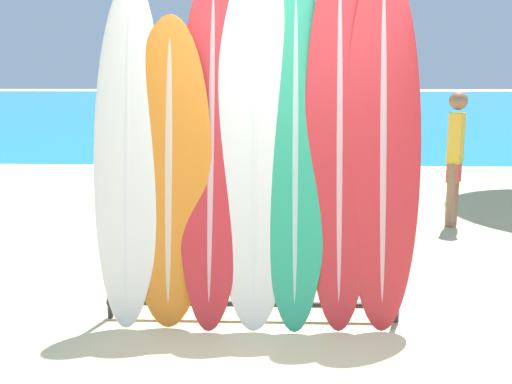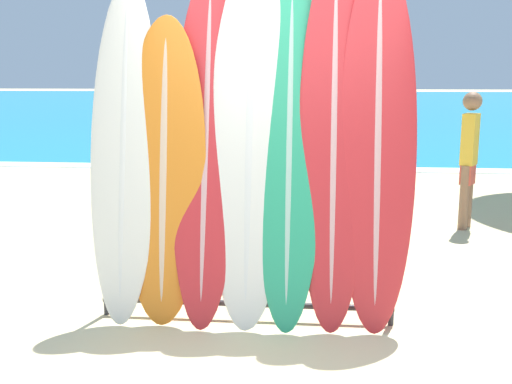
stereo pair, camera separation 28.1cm
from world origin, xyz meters
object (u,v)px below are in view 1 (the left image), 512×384
(surfboard_rack, at_px, (252,264))
(person_near_water, at_px, (317,153))
(surfboard_slot_3, at_px, (255,138))
(surfboard_slot_4, at_px, (295,147))
(surfboard_slot_1, at_px, (169,171))
(surfboard_slot_0, at_px, (128,151))
(surfboard_slot_2, at_px, (211,144))
(person_mid_beach, at_px, (455,153))
(surfboard_slot_6, at_px, (383,143))
(person_far_left, at_px, (160,130))
(surfboard_slot_5, at_px, (339,139))

(surfboard_rack, relative_size, person_near_water, 1.23)
(surfboard_slot_3, height_order, surfboard_slot_4, surfboard_slot_3)
(surfboard_slot_3, bearing_deg, surfboard_slot_1, -172.97)
(surfboard_slot_0, xyz_separation_m, surfboard_slot_1, (0.29, -0.03, -0.13))
(surfboard_slot_1, distance_m, surfboard_slot_4, 0.90)
(surfboard_slot_2, distance_m, person_mid_beach, 3.78)
(surfboard_slot_0, distance_m, surfboard_slot_6, 1.77)
(surfboard_slot_3, bearing_deg, surfboard_rack, -99.92)
(person_mid_beach, distance_m, person_far_left, 4.91)
(surfboard_slot_4, relative_size, person_mid_beach, 1.59)
(surfboard_slot_4, distance_m, person_far_left, 6.01)
(surfboard_slot_3, height_order, person_mid_beach, surfboard_slot_3)
(surfboard_slot_0, distance_m, surfboard_slot_5, 1.48)
(surfboard_slot_5, bearing_deg, surfboard_slot_3, 178.32)
(surfboard_rack, relative_size, person_far_left, 1.33)
(surfboard_slot_3, distance_m, person_near_water, 2.21)
(surfboard_slot_4, relative_size, person_near_water, 1.46)
(person_mid_beach, bearing_deg, surfboard_slot_4, -5.75)
(surfboard_slot_5, relative_size, surfboard_slot_6, 1.02)
(person_near_water, bearing_deg, surfboard_rack, -165.00)
(surfboard_slot_3, distance_m, surfboard_slot_5, 0.59)
(surfboard_slot_2, bearing_deg, person_near_water, 67.14)
(person_mid_beach, bearing_deg, surfboard_rack, -8.78)
(surfboard_slot_3, relative_size, person_far_left, 1.65)
(surfboard_slot_1, height_order, person_far_left, surfboard_slot_1)
(surfboard_slot_4, bearing_deg, surfboard_slot_2, 178.57)
(surfboard_slot_6, distance_m, person_near_water, 2.18)
(surfboard_slot_6, relative_size, person_far_left, 1.62)
(surfboard_slot_0, height_order, surfboard_slot_2, surfboard_slot_2)
(surfboard_slot_6, xyz_separation_m, person_mid_beach, (1.33, 2.82, -0.43))
(surfboard_slot_3, relative_size, surfboard_slot_4, 1.05)
(surfboard_slot_0, bearing_deg, surfboard_rack, -3.99)
(surfboard_slot_0, bearing_deg, surfboard_slot_3, 3.10)
(surfboard_slot_1, relative_size, surfboard_slot_4, 0.87)
(surfboard_slot_6, bearing_deg, person_far_left, 115.24)
(surfboard_rack, bearing_deg, surfboard_slot_0, 176.01)
(surfboard_slot_4, bearing_deg, surfboard_slot_3, 177.22)
(surfboard_rack, xyz_separation_m, person_far_left, (-1.76, 5.73, 0.44))
(surfboard_slot_1, relative_size, person_near_water, 1.27)
(surfboard_slot_3, relative_size, surfboard_slot_6, 1.02)
(person_mid_beach, bearing_deg, person_near_water, -38.46)
(surfboard_slot_0, bearing_deg, surfboard_slot_2, 4.84)
(surfboard_slot_2, height_order, person_mid_beach, surfboard_slot_2)
(person_near_water, bearing_deg, surfboard_slot_5, -149.64)
(surfboard_slot_5, bearing_deg, person_mid_beach, 59.77)
(surfboard_rack, height_order, person_far_left, person_far_left)
(surfboard_slot_2, distance_m, surfboard_slot_6, 1.19)
(surfboard_slot_3, distance_m, surfboard_slot_4, 0.29)
(surfboard_slot_3, height_order, person_far_left, surfboard_slot_3)
(surfboard_slot_1, bearing_deg, person_near_water, 61.59)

